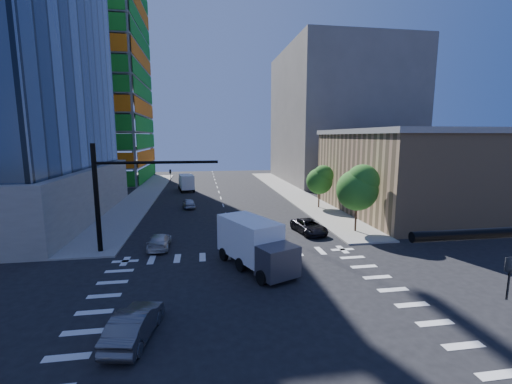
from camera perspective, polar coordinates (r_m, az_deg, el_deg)
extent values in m
plane|color=black|center=(20.56, 0.07, -18.85)|extent=(160.00, 160.00, 0.00)
cube|color=silver|center=(20.56, 0.07, -18.83)|extent=(20.00, 20.00, 0.01)
cube|color=gray|center=(60.68, 5.75, 0.06)|extent=(5.00, 60.00, 0.15)
cube|color=gray|center=(59.49, -18.23, -0.55)|extent=(5.00, 60.00, 0.15)
cube|color=#188721|center=(82.16, -18.35, 19.15)|extent=(0.12, 24.00, 49.00)
cube|color=orange|center=(73.20, -30.42, 19.68)|extent=(24.00, 0.12, 49.00)
cube|color=#A3845E|center=(48.91, 25.80, 2.81)|extent=(20.00, 22.00, 10.00)
cube|color=slate|center=(48.69, 26.23, 9.01)|extent=(20.50, 22.50, 0.60)
cube|color=#605B57|center=(78.92, 13.53, 12.10)|extent=(24.00, 30.00, 28.00)
imported|color=black|center=(9.94, 36.43, -11.54)|extent=(0.16, 0.20, 1.00)
cylinder|color=black|center=(31.06, -25.03, -0.97)|extent=(0.40, 0.40, 9.00)
cylinder|color=black|center=(29.71, -16.08, 4.76)|extent=(10.00, 0.24, 0.24)
imported|color=black|center=(29.71, -14.07, 2.71)|extent=(0.16, 0.20, 1.00)
cylinder|color=#382316|center=(36.40, 16.27, -4.48)|extent=(0.20, 0.20, 2.27)
sphere|color=#195516|center=(35.82, 16.49, 0.32)|extent=(4.16, 4.16, 4.16)
sphere|color=#3A7F2A|center=(35.60, 17.35, 1.81)|extent=(3.25, 3.25, 3.25)
cylinder|color=#382316|center=(47.41, 10.43, -1.35)|extent=(0.20, 0.20, 1.92)
sphere|color=#195516|center=(47.01, 10.52, 1.78)|extent=(3.52, 3.52, 3.52)
sphere|color=#3A7F2A|center=(46.76, 11.14, 2.74)|extent=(2.75, 2.75, 2.75)
imported|color=black|center=(35.20, 8.82, -5.67)|extent=(3.04, 5.31, 1.40)
imported|color=beige|center=(31.38, -15.77, -7.89)|extent=(1.83, 4.38, 1.26)
imported|color=#B3B4BB|center=(47.78, -11.13, -1.85)|extent=(2.08, 4.02, 1.31)
imported|color=#4B4C50|center=(18.57, -19.61, -20.06)|extent=(2.41, 4.80, 1.51)
cube|color=white|center=(25.28, 0.17, -8.21)|extent=(4.65, 6.13, 2.88)
cube|color=#3F3E46|center=(25.50, 0.17, -9.75)|extent=(3.13, 2.85, 2.10)
cube|color=silver|center=(63.04, -11.58, 1.81)|extent=(2.90, 4.93, 2.42)
cube|color=#3F3E46|center=(63.12, -11.57, 1.27)|extent=(2.37, 1.98, 1.77)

